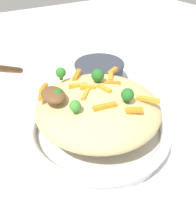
{
  "coord_description": "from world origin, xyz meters",
  "views": [
    {
      "loc": [
        -0.33,
        0.21,
        0.36
      ],
      "look_at": [
        0.0,
        0.0,
        0.08
      ],
      "focal_mm": 39.47,
      "sensor_mm": 36.0,
      "label": 1
    }
  ],
  "objects": [
    {
      "name": "carrot_piece_3",
      "position": [
        0.01,
        0.01,
        0.13
      ],
      "size": [
        0.02,
        0.03,
        0.01
      ],
      "primitive_type": "cube",
      "rotation": [
        0.0,
        0.0,
        4.12
      ],
      "color": "orange",
      "rests_on": "pasta_mound"
    },
    {
      "name": "carrot_piece_10",
      "position": [
        0.03,
        -0.05,
        0.12
      ],
      "size": [
        0.03,
        0.03,
        0.01
      ],
      "primitive_type": "cube",
      "rotation": [
        0.0,
        0.0,
        2.48
      ],
      "color": "orange",
      "rests_on": "pasta_mound"
    },
    {
      "name": "broccoli_floret_0",
      "position": [
        0.01,
        0.08,
        0.13
      ],
      "size": [
        0.02,
        0.02,
        0.03
      ],
      "color": "#205B1C",
      "rests_on": "pasta_mound"
    },
    {
      "name": "serving_spoon",
      "position": [
        0.04,
        0.11,
        0.15
      ],
      "size": [
        0.16,
        0.15,
        0.11
      ],
      "color": "brown",
      "rests_on": "pasta_mound"
    },
    {
      "name": "broccoli_floret_2",
      "position": [
        0.09,
        0.03,
        0.13
      ],
      "size": [
        0.02,
        0.02,
        0.03
      ],
      "color": "#296820",
      "rests_on": "pasta_mound"
    },
    {
      "name": "carrot_piece_6",
      "position": [
        0.01,
        -0.04,
        0.12
      ],
      "size": [
        0.02,
        0.03,
        0.01
      ],
      "primitive_type": "cube",
      "rotation": [
        0.0,
        0.0,
        4.17
      ],
      "color": "orange",
      "rests_on": "pasta_mound"
    },
    {
      "name": "carrot_piece_0",
      "position": [
        -0.01,
        -0.01,
        0.13
      ],
      "size": [
        0.03,
        0.01,
        0.01
      ],
      "primitive_type": "cube",
      "rotation": [
        0.0,
        0.0,
        3.34
      ],
      "color": "orange",
      "rests_on": "pasta_mound"
    },
    {
      "name": "carrot_piece_2",
      "position": [
        -0.0,
        0.03,
        0.13
      ],
      "size": [
        0.03,
        0.03,
        0.01
      ],
      "primitive_type": "cube",
      "rotation": [
        0.0,
        0.0,
        2.32
      ],
      "color": "orange",
      "rests_on": "pasta_mound"
    },
    {
      "name": "carrot_piece_9",
      "position": [
        0.05,
        0.09,
        0.12
      ],
      "size": [
        0.03,
        0.02,
        0.01
      ],
      "primitive_type": "cube",
      "rotation": [
        0.0,
        0.0,
        2.69
      ],
      "color": "orange",
      "rests_on": "pasta_mound"
    },
    {
      "name": "broccoli_floret_1",
      "position": [
        -0.06,
        -0.02,
        0.14
      ],
      "size": [
        0.02,
        0.02,
        0.03
      ],
      "color": "#205B1C",
      "rests_on": "pasta_mound"
    },
    {
      "name": "serving_bowl",
      "position": [
        0.0,
        0.0,
        0.03
      ],
      "size": [
        0.3,
        0.3,
        0.05
      ],
      "color": "silver",
      "rests_on": "ground_plane"
    },
    {
      "name": "pasta_mound",
      "position": [
        0.0,
        0.0,
        0.08
      ],
      "size": [
        0.25,
        0.24,
        0.08
      ],
      "primitive_type": "ellipsoid",
      "color": "#D1BA7A",
      "rests_on": "serving_bowl"
    },
    {
      "name": "broccoli_floret_3",
      "position": [
        0.03,
        -0.02,
        0.14
      ],
      "size": [
        0.03,
        0.03,
        0.03
      ],
      "color": "#205B1C",
      "rests_on": "pasta_mound"
    },
    {
      "name": "broccoli_floret_4",
      "position": [
        -0.03,
        0.07,
        0.13
      ],
      "size": [
        0.02,
        0.02,
        0.02
      ],
      "color": "#377928",
      "rests_on": "pasta_mound"
    },
    {
      "name": "carrot_piece_11",
      "position": [
        0.03,
        0.02,
        0.13
      ],
      "size": [
        0.02,
        0.04,
        0.01
      ],
      "primitive_type": "cube",
      "rotation": [
        0.0,
        0.0,
        4.32
      ],
      "color": "orange",
      "rests_on": "pasta_mound"
    },
    {
      "name": "companion_bowl",
      "position": [
        0.22,
        -0.15,
        0.03
      ],
      "size": [
        0.14,
        0.14,
        0.06
      ],
      "color": "#333842",
      "rests_on": "ground_plane"
    },
    {
      "name": "carrot_piece_1",
      "position": [
        0.07,
        0.08,
        0.12
      ],
      "size": [
        0.03,
        0.03,
        0.01
      ],
      "primitive_type": "cube",
      "rotation": [
        0.0,
        0.0,
        2.39
      ],
      "color": "orange",
      "rests_on": "pasta_mound"
    },
    {
      "name": "carrot_piece_4",
      "position": [
        -0.05,
        0.02,
        0.12
      ],
      "size": [
        0.02,
        0.04,
        0.01
      ],
      "primitive_type": "cube",
      "rotation": [
        0.0,
        0.0,
        4.49
      ],
      "color": "orange",
      "rests_on": "pasta_mound"
    },
    {
      "name": "ground_plane",
      "position": [
        0.0,
        0.0,
        0.0
      ],
      "size": [
        2.4,
        2.4,
        0.0
      ],
      "primitive_type": "plane",
      "color": "silver"
    },
    {
      "name": "carrot_piece_7",
      "position": [
        0.05,
        -0.07,
        0.12
      ],
      "size": [
        0.02,
        0.03,
        0.01
      ],
      "primitive_type": "cube",
      "rotation": [
        0.0,
        0.0,
        5.15
      ],
      "color": "orange",
      "rests_on": "pasta_mound"
    },
    {
      "name": "carrot_piece_12",
      "position": [
        -0.08,
        -0.02,
        0.12
      ],
      "size": [
        0.02,
        0.03,
        0.01
      ],
      "primitive_type": "cube",
      "rotation": [
        0.0,
        0.0,
        4.21
      ],
      "color": "orange",
      "rests_on": "pasta_mound"
    },
    {
      "name": "carrot_piece_8",
      "position": [
        0.08,
        -0.0,
        0.12
      ],
      "size": [
        0.04,
        0.04,
        0.01
      ],
      "primitive_type": "cube",
      "rotation": [
        0.0,
        0.0,
        2.41
      ],
      "color": "orange",
      "rests_on": "pasta_mound"
    },
    {
      "name": "carrot_piece_5",
      "position": [
        -0.07,
        -0.06,
        0.12
      ],
      "size": [
        0.04,
        0.03,
        0.01
      ],
      "primitive_type": "cube",
      "rotation": [
        0.0,
        0.0,
        0.69
      ],
      "color": "orange",
      "rests_on": "pasta_mound"
    }
  ]
}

